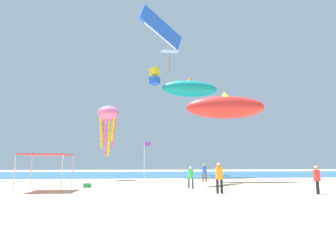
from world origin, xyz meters
name	(u,v)px	position (x,y,z in m)	size (l,w,h in m)	color
ground	(174,192)	(0.00, 0.00, -0.05)	(110.00, 110.00, 0.10)	beige
ocean_strip	(155,174)	(0.00, 27.49, 0.01)	(110.00, 25.57, 0.03)	#28608C
canopy_tent	(47,156)	(-8.62, 0.77, 2.30)	(2.94, 2.78, 2.43)	#B2B2B7
person_near_tent	(191,176)	(1.41, 1.49, 0.93)	(0.41, 0.38, 1.58)	#33384C
person_leftmost	(204,171)	(4.06, 8.76, 1.02)	(0.47, 0.41, 1.74)	brown
person_central	(317,177)	(8.37, -2.83, 0.98)	(0.40, 0.40, 1.68)	black
person_rightmost	(219,175)	(2.62, -1.88, 1.09)	(0.47, 0.44, 1.86)	black
banner_flag	(145,158)	(-1.86, 7.09, 2.26)	(0.61, 0.06, 3.76)	silver
cooler_box	(87,185)	(-6.25, 3.11, 0.18)	(0.57, 0.37, 0.35)	#1E8C4C
kite_inflatable_teal	(190,88)	(4.26, 17.62, 11.87)	(7.77, 3.05, 3.05)	teal
kite_diamond_white	(170,53)	(2.25, 25.54, 20.15)	(2.98, 2.92, 4.29)	white
kite_box_yellow	(155,76)	(-0.56, 17.83, 13.54)	(1.58, 1.58, 2.37)	yellow
kite_parafoil_blue	(161,29)	(-0.34, 8.43, 15.80)	(4.86, 3.80, 3.51)	blue
kite_octopus_pink	(108,116)	(-6.12, 13.56, 7.21)	(3.41, 3.41, 5.76)	pink
kite_inflatable_red	(225,107)	(6.53, 9.19, 7.65)	(8.50, 3.84, 3.25)	red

